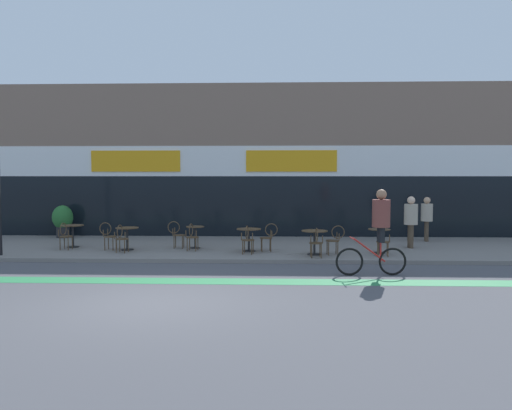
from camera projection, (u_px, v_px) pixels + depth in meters
ground_plane at (153, 303)px, 9.99m from camera, size 120.00×120.00×0.00m
sidewalk_slab at (204, 248)px, 17.22m from camera, size 40.00×5.50×0.12m
storefront_facade at (219, 163)px, 21.75m from camera, size 40.00×4.06×6.19m
bike_lane_stripe at (174, 281)px, 12.05m from camera, size 36.00×0.70×0.01m
bistro_table_0 at (73, 231)px, 16.85m from camera, size 0.72×0.72×0.76m
bistro_table_1 at (127, 234)px, 16.23m from camera, size 0.74×0.74×0.74m
bistro_table_2 at (195, 233)px, 16.63m from camera, size 0.60×0.60×0.73m
bistro_table_3 at (249, 235)px, 15.95m from camera, size 0.79×0.79×0.73m
bistro_table_4 at (314, 237)px, 15.27m from camera, size 0.80×0.80×0.75m
bistro_table_5 at (379, 236)px, 15.54m from camera, size 0.68×0.68×0.76m
cafe_chair_0_near at (65, 234)px, 16.23m from camera, size 0.43×0.59×0.90m
cafe_chair_1_near at (121, 237)px, 15.61m from camera, size 0.44×0.59×0.90m
cafe_chair_1_side at (108, 234)px, 16.26m from camera, size 0.59×0.44×0.90m
cafe_chair_2_near at (192, 235)px, 16.01m from camera, size 0.44×0.59×0.90m
cafe_chair_2_side at (177, 233)px, 16.65m from camera, size 0.58×0.41×0.90m
cafe_chair_3_near at (248, 238)px, 15.33m from camera, size 0.45×0.60×0.90m
cafe_chair_3_side at (268, 235)px, 15.93m from camera, size 0.59×0.44×0.90m
cafe_chair_4_near at (316, 241)px, 14.65m from camera, size 0.42×0.58×0.90m
cafe_chair_4_side at (335, 238)px, 15.25m from camera, size 0.59×0.42×0.90m
cafe_chair_5_near at (383, 239)px, 14.91m from camera, size 0.44×0.59×0.90m
planter_pot at (63, 220)px, 19.48m from camera, size 0.79×0.79×1.26m
cyclist_0 at (379, 226)px, 12.65m from camera, size 1.82×0.53×2.20m
pedestrian_near_end at (427, 215)px, 18.37m from camera, size 0.50×0.50×1.64m
pedestrian_far_end at (411, 217)px, 16.67m from camera, size 0.45×0.45×1.73m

